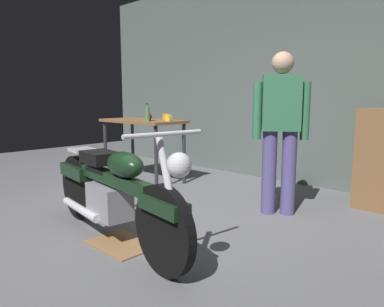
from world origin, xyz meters
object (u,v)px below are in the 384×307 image
Objects in this scene: storage_bin at (94,175)px; mug_red_diner at (149,117)px; motorcycle at (112,190)px; mug_orange_travel at (165,117)px; bottle at (147,114)px; person_standing at (280,126)px; mug_yellow_tall at (168,118)px.

mug_red_diner is at bearing 56.38° from storage_bin.
mug_red_diner is (-1.36, 1.55, 0.50)m from motorcycle.
motorcycle is at bearing -54.07° from mug_orange_travel.
motorcycle is 2.03m from storage_bin.
mug_orange_travel is 1.05× the size of mug_red_diner.
person_standing is at bearing 5.78° from bottle.
mug_red_diner is (-0.24, -0.14, 0.01)m from mug_yellow_tall.
mug_yellow_tall is 1.10× the size of mug_red_diner.
mug_red_diner is (0.42, 0.64, 0.78)m from storage_bin.
storage_bin is at bearing -118.20° from mug_orange_travel.
mug_yellow_tall is (-1.12, 1.69, 0.50)m from motorcycle.
mug_yellow_tall is (-1.75, 0.05, 0.02)m from person_standing.
person_standing is 15.26× the size of mug_red_diner.
person_standing is 1.94m from mug_orange_travel.
storage_bin is 1.29m from mug_yellow_tall.
mug_red_diner is (-0.06, -0.26, 0.01)m from mug_orange_travel.
storage_bin is at bearing -123.62° from mug_red_diner.
person_standing is 14.51× the size of mug_orange_travel.
mug_orange_travel is at bearing 77.63° from mug_red_diner.
motorcycle is at bearing 33.67° from person_standing.
storage_bin is at bearing -130.59° from mug_yellow_tall.
bottle is at bearing -46.27° from mug_red_diner.
person_standing reaches higher than bottle.
motorcycle reaches higher than storage_bin.
mug_red_diner reaches higher than mug_orange_travel.
mug_yellow_tall is (0.67, 0.78, 0.78)m from storage_bin.
storage_bin is 3.82× the size of mug_orange_travel.
mug_orange_travel reaches higher than storage_bin.
person_standing is at bearing 2.64° from mug_red_diner.
storage_bin is (-1.79, 0.91, -0.28)m from motorcycle.
motorcycle is 18.93× the size of mug_orange_travel.
mug_yellow_tall is at bearing 131.55° from motorcycle.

